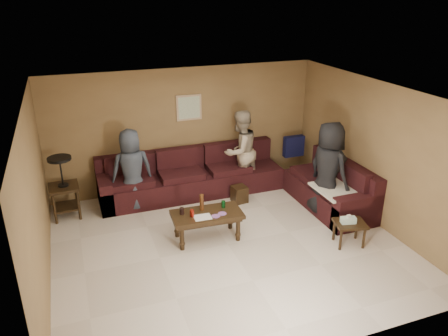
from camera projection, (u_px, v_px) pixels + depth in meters
name	position (u px, v px, depth m)	size (l,w,h in m)	color
room	(228.00, 150.00, 6.57)	(5.60, 5.50, 2.50)	beige
sectional_sofa	(239.00, 183.00, 8.66)	(4.65, 2.90, 0.97)	black
coffee_table	(207.00, 217.00, 7.23)	(1.19, 0.64, 0.77)	black
end_table_left	(63.00, 186.00, 7.86)	(0.54, 0.54, 1.17)	black
side_table_right	(349.00, 225.00, 7.09)	(0.57, 0.50, 0.55)	black
waste_bin	(239.00, 194.00, 8.59)	(0.27, 0.27, 0.32)	black
wall_art	(189.00, 108.00, 8.74)	(0.52, 0.04, 0.52)	tan
person_left	(132.00, 170.00, 8.11)	(0.77, 0.50, 1.57)	#303743
person_middle	(240.00, 151.00, 8.87)	(0.82, 0.64, 1.70)	tan
person_right	(328.00, 170.00, 7.87)	(0.87, 0.56, 1.78)	black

